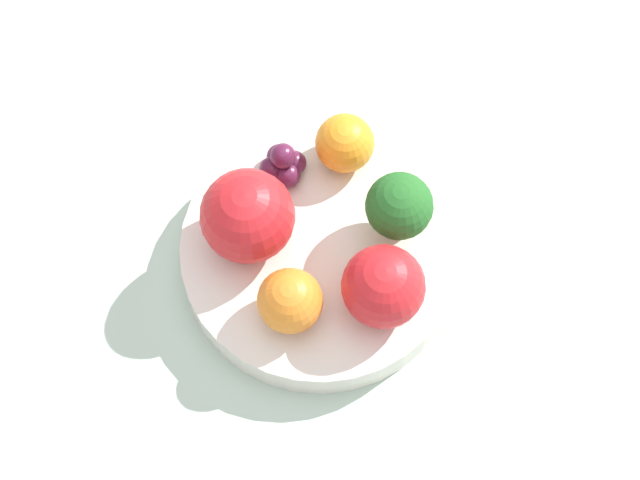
# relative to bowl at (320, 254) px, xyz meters

# --- Properties ---
(ground_plane) EXTENTS (6.00, 6.00, 0.00)m
(ground_plane) POSITION_rel_bowl_xyz_m (0.00, 0.00, -0.03)
(ground_plane) COLOR gray
(table_surface) EXTENTS (1.20, 1.20, 0.02)m
(table_surface) POSITION_rel_bowl_xyz_m (0.00, 0.00, -0.02)
(table_surface) COLOR #B2C6B2
(table_surface) RESTS_ON ground_plane
(bowl) EXTENTS (0.19, 0.19, 0.03)m
(bowl) POSITION_rel_bowl_xyz_m (0.00, 0.00, 0.00)
(bowl) COLOR silver
(bowl) RESTS_ON table_surface
(broccoli) EXTENTS (0.05, 0.05, 0.06)m
(broccoli) POSITION_rel_bowl_xyz_m (-0.05, 0.01, 0.05)
(broccoli) COLOR #8CB76B
(broccoli) RESTS_ON bowl
(apple_red) EXTENTS (0.06, 0.06, 0.06)m
(apple_red) POSITION_rel_bowl_xyz_m (0.04, -0.03, 0.05)
(apple_red) COLOR red
(apple_red) RESTS_ON bowl
(apple_green) EXTENTS (0.05, 0.05, 0.05)m
(apple_green) POSITION_rel_bowl_xyz_m (-0.02, 0.05, 0.04)
(apple_green) COLOR red
(apple_green) RESTS_ON bowl
(orange_front) EXTENTS (0.04, 0.04, 0.04)m
(orange_front) POSITION_rel_bowl_xyz_m (-0.04, -0.06, 0.04)
(orange_front) COLOR orange
(orange_front) RESTS_ON bowl
(orange_back) EXTENTS (0.04, 0.04, 0.04)m
(orange_back) POSITION_rel_bowl_xyz_m (0.04, 0.04, 0.04)
(orange_back) COLOR orange
(orange_back) RESTS_ON bowl
(grape_cluster) EXTENTS (0.03, 0.03, 0.03)m
(grape_cluster) POSITION_rel_bowl_xyz_m (0.00, -0.06, 0.03)
(grape_cluster) COLOR #511938
(grape_cluster) RESTS_ON bowl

